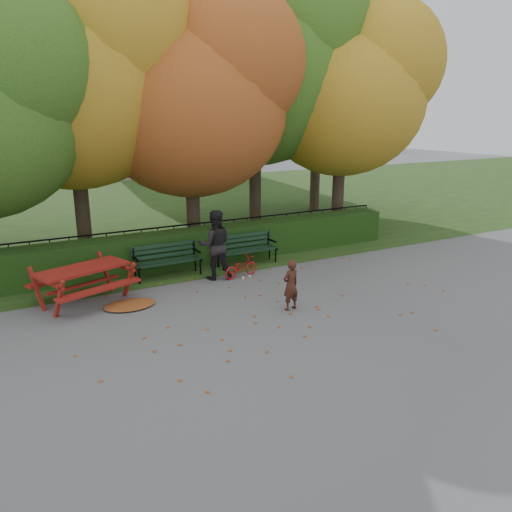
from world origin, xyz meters
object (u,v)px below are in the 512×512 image
tree_c (202,94)px  bicycle (241,267)px  child (291,285)px  tree_d (268,62)px  tree_b (84,71)px  picnic_table (83,275)px  adult (215,245)px  tree_e (354,89)px  tree_g (327,88)px  bench_left (167,258)px  bench_right (246,247)px

tree_c → bicycle: 5.62m
child → tree_d: bearing=-124.9°
tree_b → child: 8.70m
bicycle → picnic_table: bearing=76.9°
tree_c → adult: tree_c is taller
tree_e → bicycle: tree_e is taller
tree_e → adult: size_ratio=4.41×
tree_g → bicycle: 11.78m
bicycle → bench_left: bearing=46.4°
tree_b → adult: tree_b is taller
tree_d → child: size_ratio=8.35×
bench_left → picnic_table: size_ratio=0.74×
tree_b → adult: (2.21, -3.85, -4.48)m
bench_left → picnic_table: picnic_table is taller
tree_d → child: 9.66m
tree_b → adult: size_ratio=4.76×
picnic_table → bicycle: bearing=-19.8°
tree_c → tree_e: size_ratio=0.98×
child → bench_right: bearing=-110.7°
bench_right → tree_g: bearing=40.0°
tree_b → tree_e: tree_b is taller
tree_c → tree_d: 3.50m
child → bicycle: (0.11, 2.62, -0.29)m
bench_left → bench_right: bearing=0.0°
tree_c → adult: (-1.06, -3.06, -3.90)m
tree_e → bench_right: tree_e is taller
bicycle → tree_e: bearing=-75.9°
tree_e → child: 9.57m
picnic_table → child: size_ratio=2.12×
bench_right → bicycle: bench_right is taller
tree_g → bicycle: tree_g is taller
tree_e → picnic_table: size_ratio=3.35×
bench_right → bicycle: (-0.68, -1.02, -0.24)m
tree_e → bench_left: bearing=-165.2°
tree_b → bicycle: (2.86, -4.07, -5.12)m
tree_b → tree_g: size_ratio=1.03×
tree_b → adult: 6.30m
tree_b → bench_left: bearing=-69.4°
bench_left → adult: (1.07, -0.80, 0.40)m
picnic_table → child: (3.94, -2.64, -0.10)m
bench_left → child: (1.61, -3.64, 0.05)m
tree_d → tree_e: tree_d is taller
tree_d → bench_right: tree_d is taller
bench_left → child: size_ratio=1.57×
tree_e → tree_b: bearing=173.8°
bench_left → tree_c: bearing=46.6°
tree_b → bench_right: (3.54, -3.04, -4.88)m
bench_left → bench_right: size_ratio=1.00×
tree_b → bicycle: bearing=-54.9°
bicycle → tree_b: bearing=22.3°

